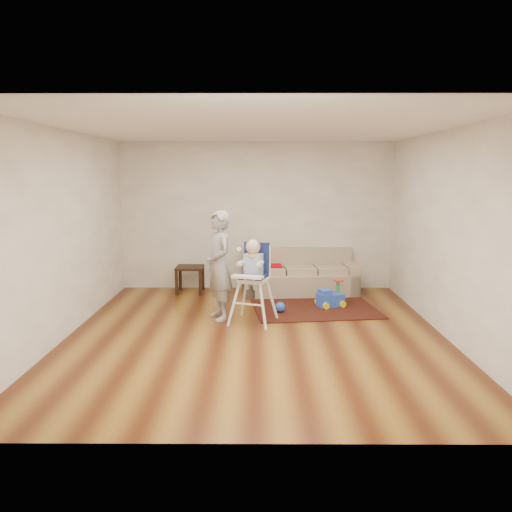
{
  "coord_description": "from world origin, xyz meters",
  "views": [
    {
      "loc": [
        0.04,
        -6.43,
        2.14
      ],
      "look_at": [
        0.0,
        0.4,
        1.0
      ],
      "focal_mm": 35.0,
      "sensor_mm": 36.0,
      "label": 1
    }
  ],
  "objects_px": {
    "ride_on_toy": "(330,293)",
    "high_chair": "(253,283)",
    "toy_ball": "(280,307)",
    "side_table": "(190,279)",
    "adult": "(219,265)",
    "sofa": "(299,272)"
  },
  "relations": [
    {
      "from": "toy_ball",
      "to": "high_chair",
      "type": "relative_size",
      "value": 0.13
    },
    {
      "from": "side_table",
      "to": "toy_ball",
      "type": "distance_m",
      "value": 2.07
    },
    {
      "from": "side_table",
      "to": "high_chair",
      "type": "relative_size",
      "value": 0.39
    },
    {
      "from": "sofa",
      "to": "ride_on_toy",
      "type": "distance_m",
      "value": 1.03
    },
    {
      "from": "toy_ball",
      "to": "adult",
      "type": "relative_size",
      "value": 0.1
    },
    {
      "from": "adult",
      "to": "sofa",
      "type": "bearing_deg",
      "value": 116.23
    },
    {
      "from": "ride_on_toy",
      "to": "high_chair",
      "type": "xyz_separation_m",
      "value": [
        -1.24,
        -0.84,
        0.36
      ]
    },
    {
      "from": "sofa",
      "to": "toy_ball",
      "type": "xyz_separation_m",
      "value": [
        -0.39,
        -1.27,
        -0.3
      ]
    },
    {
      "from": "sofa",
      "to": "toy_ball",
      "type": "relative_size",
      "value": 13.17
    },
    {
      "from": "sofa",
      "to": "adult",
      "type": "bearing_deg",
      "value": -134.38
    },
    {
      "from": "sofa",
      "to": "toy_ball",
      "type": "distance_m",
      "value": 1.36
    },
    {
      "from": "ride_on_toy",
      "to": "toy_ball",
      "type": "xyz_separation_m",
      "value": [
        -0.82,
        -0.35,
        -0.14
      ]
    },
    {
      "from": "side_table",
      "to": "ride_on_toy",
      "type": "distance_m",
      "value": 2.59
    },
    {
      "from": "adult",
      "to": "side_table",
      "type": "bearing_deg",
      "value": 177.89
    },
    {
      "from": "high_chair",
      "to": "side_table",
      "type": "bearing_deg",
      "value": 140.47
    },
    {
      "from": "ride_on_toy",
      "to": "high_chair",
      "type": "relative_size",
      "value": 0.36
    },
    {
      "from": "high_chair",
      "to": "ride_on_toy",
      "type": "bearing_deg",
      "value": 52.41
    },
    {
      "from": "ride_on_toy",
      "to": "adult",
      "type": "distance_m",
      "value": 1.94
    },
    {
      "from": "ride_on_toy",
      "to": "sofa",
      "type": "bearing_deg",
      "value": 94.35
    },
    {
      "from": "high_chair",
      "to": "adult",
      "type": "distance_m",
      "value": 0.58
    },
    {
      "from": "sofa",
      "to": "toy_ball",
      "type": "height_order",
      "value": "sofa"
    },
    {
      "from": "sofa",
      "to": "high_chair",
      "type": "height_order",
      "value": "high_chair"
    }
  ]
}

